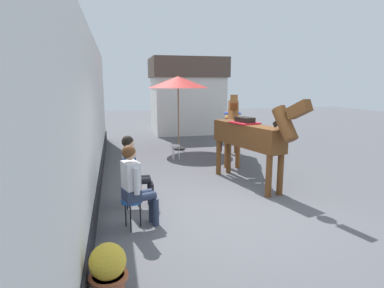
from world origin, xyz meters
TOP-DOWN VIEW (x-y plane):
  - ground_plane at (0.00, 3.00)m, footprint 40.00×40.00m
  - pub_facade_wall at (-2.55, 1.50)m, footprint 0.34×14.00m
  - distant_cottage at (1.40, 9.67)m, footprint 3.40×2.60m
  - seated_visitor_near at (-1.73, -0.39)m, footprint 0.61×0.48m
  - seated_visitor_far at (-1.70, 0.53)m, footprint 0.61×0.49m
  - saddled_horse_near at (0.99, 1.29)m, footprint 1.00×2.94m
  - saddled_horse_far at (1.45, 3.66)m, footprint 1.28×2.86m
  - flower_planter_near at (-2.14, -2.10)m, footprint 0.43×0.43m
  - cafe_parasol at (0.19, 5.71)m, footprint 2.10×2.10m
  - spare_stool_white at (-0.22, 4.16)m, footprint 0.32×0.32m
  - satchel_bag at (-1.63, 1.43)m, footprint 0.30×0.21m

SIDE VIEW (x-z plane):
  - ground_plane at x=0.00m, z-range 0.00..0.00m
  - satchel_bag at x=-1.63m, z-range 0.00..0.20m
  - flower_planter_near at x=-2.14m, z-range 0.01..0.65m
  - spare_stool_white at x=-0.22m, z-range 0.17..0.63m
  - seated_visitor_near at x=-1.73m, z-range 0.08..1.47m
  - seated_visitor_far at x=-1.70m, z-range 0.08..1.47m
  - saddled_horse_near at x=0.99m, z-range 0.13..2.19m
  - saddled_horse_far at x=1.45m, z-range 0.13..2.19m
  - pub_facade_wall at x=-2.55m, z-range -0.16..3.24m
  - distant_cottage at x=1.40m, z-range 0.05..3.55m
  - cafe_parasol at x=0.19m, z-range 1.07..3.65m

